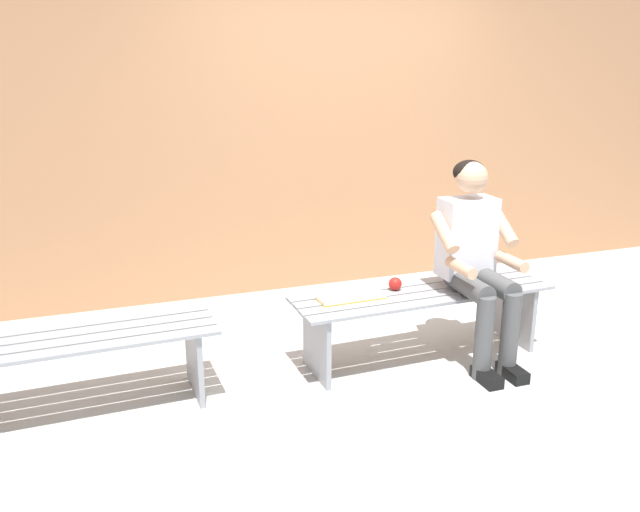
{
  "coord_description": "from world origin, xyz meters",
  "views": [
    {
      "loc": [
        1.91,
        3.45,
        1.87
      ],
      "look_at": [
        0.74,
        0.15,
        0.8
      ],
      "focal_mm": 37.02,
      "sensor_mm": 36.0,
      "label": 1
    }
  ],
  "objects_px": {
    "person_seated": "(476,255)",
    "book_open": "(351,297)",
    "bench_far": "(66,357)",
    "bench_near": "(423,307)",
    "apple": "(395,284)"
  },
  "relations": [
    {
      "from": "bench_near",
      "to": "book_open",
      "type": "height_order",
      "value": "book_open"
    },
    {
      "from": "bench_near",
      "to": "person_seated",
      "type": "bearing_deg",
      "value": 161.48
    },
    {
      "from": "bench_far",
      "to": "book_open",
      "type": "bearing_deg",
      "value": -178.98
    },
    {
      "from": "bench_near",
      "to": "bench_far",
      "type": "bearing_deg",
      "value": 0.0
    },
    {
      "from": "apple",
      "to": "bench_far",
      "type": "bearing_deg",
      "value": 2.4
    },
    {
      "from": "bench_far",
      "to": "bench_near",
      "type": "bearing_deg",
      "value": -180.0
    },
    {
      "from": "bench_near",
      "to": "book_open",
      "type": "distance_m",
      "value": 0.49
    },
    {
      "from": "bench_far",
      "to": "apple",
      "type": "xyz_separation_m",
      "value": [
        -1.96,
        -0.08,
        0.15
      ]
    },
    {
      "from": "person_seated",
      "to": "book_open",
      "type": "distance_m",
      "value": 0.82
    },
    {
      "from": "bench_far",
      "to": "person_seated",
      "type": "bearing_deg",
      "value": 177.61
    },
    {
      "from": "apple",
      "to": "book_open",
      "type": "relative_size",
      "value": 0.2
    },
    {
      "from": "bench_near",
      "to": "person_seated",
      "type": "relative_size",
      "value": 1.34
    },
    {
      "from": "apple",
      "to": "book_open",
      "type": "bearing_deg",
      "value": 9.4
    },
    {
      "from": "apple",
      "to": "person_seated",
      "type": "bearing_deg",
      "value": 158.21
    },
    {
      "from": "apple",
      "to": "book_open",
      "type": "distance_m",
      "value": 0.33
    }
  ]
}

